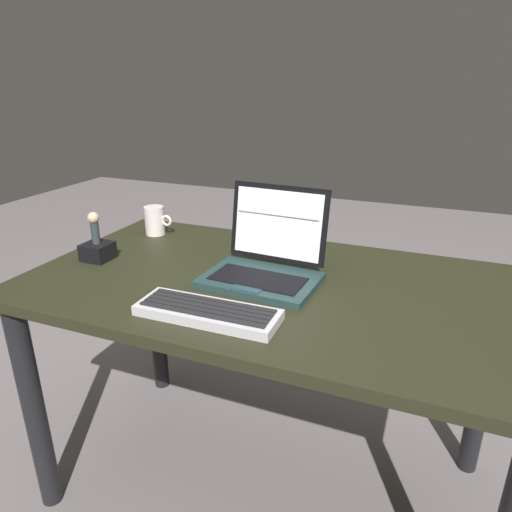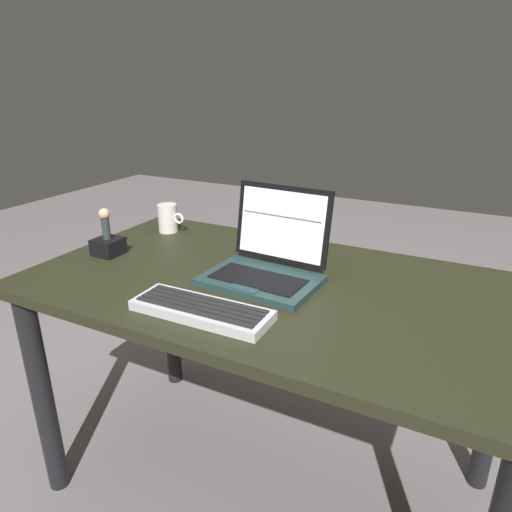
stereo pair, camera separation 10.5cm
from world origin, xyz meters
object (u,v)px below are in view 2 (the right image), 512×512
(figurine_stand, at_px, (108,247))
(figurine, at_px, (105,221))
(coffee_mug, at_px, (168,218))
(laptop_front, at_px, (267,262))
(external_keyboard, at_px, (201,310))

(figurine_stand, relative_size, figurine, 0.83)
(figurine_stand, height_order, coffee_mug, coffee_mug)
(figurine_stand, height_order, figurine, figurine)
(figurine_stand, relative_size, coffee_mug, 0.78)
(laptop_front, xyz_separation_m, external_keyboard, (-0.05, -0.27, -0.04))
(laptop_front, bearing_deg, figurine_stand, -173.74)
(figurine, height_order, coffee_mug, figurine)
(laptop_front, xyz_separation_m, coffee_mug, (-0.51, 0.22, 0.00))
(figurine, distance_m, coffee_mug, 0.29)
(figurine_stand, bearing_deg, figurine, -90.00)
(laptop_front, xyz_separation_m, figurine_stand, (-0.54, -0.06, -0.02))
(coffee_mug, bearing_deg, external_keyboard, -46.18)
(external_keyboard, xyz_separation_m, figurine, (-0.49, 0.21, 0.10))
(external_keyboard, relative_size, coffee_mug, 3.25)
(laptop_front, distance_m, coffee_mug, 0.56)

